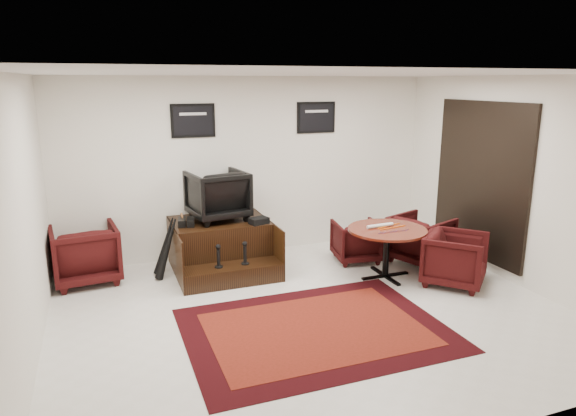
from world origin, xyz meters
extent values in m
plane|color=silver|center=(0.00, 0.00, 0.00)|extent=(6.00, 6.00, 0.00)
cube|color=silver|center=(0.00, 2.50, 1.40)|extent=(6.00, 0.02, 2.80)
cube|color=silver|center=(0.00, -2.50, 1.40)|extent=(6.00, 0.02, 2.80)
cube|color=silver|center=(-3.00, 0.00, 1.40)|extent=(0.02, 5.00, 2.80)
cube|color=silver|center=(3.00, 0.00, 1.40)|extent=(0.02, 5.00, 2.80)
cube|color=white|center=(0.00, 0.00, 2.80)|extent=(6.00, 5.00, 0.02)
cube|color=black|center=(2.97, 0.70, 1.30)|extent=(0.05, 1.90, 2.30)
cube|color=black|center=(2.96, 0.70, 1.30)|extent=(0.02, 1.72, 2.12)
cube|color=black|center=(2.97, 0.70, 1.30)|extent=(0.03, 0.05, 2.12)
cube|color=black|center=(-0.90, 2.48, 2.15)|extent=(0.66, 0.03, 0.50)
cube|color=black|center=(-0.90, 2.46, 2.15)|extent=(0.58, 0.01, 0.42)
cube|color=silver|center=(-0.90, 2.46, 2.25)|extent=(0.40, 0.00, 0.04)
cube|color=black|center=(1.10, 2.48, 2.15)|extent=(0.66, 0.03, 0.50)
cube|color=black|center=(1.10, 2.46, 2.15)|extent=(0.58, 0.01, 0.42)
cube|color=silver|center=(1.10, 2.46, 2.25)|extent=(0.40, 0.00, 0.04)
cube|color=black|center=(-0.14, -0.43, 0.00)|extent=(2.88, 2.16, 0.01)
cube|color=#50170B|center=(-0.14, -0.43, 0.01)|extent=(2.37, 1.65, 0.01)
cube|color=black|center=(-0.67, 1.96, 0.36)|extent=(1.40, 1.03, 0.72)
cube|color=black|center=(-0.67, 1.24, 0.13)|extent=(1.40, 0.41, 0.26)
cube|color=black|center=(-1.37, 1.75, 0.36)|extent=(0.02, 1.45, 0.72)
cube|color=black|center=(0.02, 1.75, 0.36)|extent=(0.02, 1.45, 0.72)
cylinder|color=black|center=(-0.86, 1.24, 0.27)|extent=(0.11, 0.11, 0.02)
cylinder|color=black|center=(-0.86, 1.24, 0.40)|extent=(0.04, 0.04, 0.24)
sphere|color=black|center=(-0.86, 1.24, 0.55)|extent=(0.07, 0.07, 0.07)
cylinder|color=black|center=(-0.49, 1.24, 0.27)|extent=(0.11, 0.11, 0.02)
cylinder|color=black|center=(-0.49, 1.24, 0.40)|extent=(0.04, 0.04, 0.24)
sphere|color=black|center=(-0.49, 1.24, 0.55)|extent=(0.07, 0.07, 0.07)
imported|color=black|center=(-0.67, 2.01, 1.13)|extent=(0.89, 0.85, 0.81)
cube|color=black|center=(-1.23, 1.85, 0.78)|extent=(0.16, 0.30, 0.10)
cube|color=black|center=(-1.11, 1.83, 0.78)|extent=(0.16, 0.30, 0.10)
cube|color=black|center=(-0.18, 1.56, 0.77)|extent=(0.30, 0.25, 0.09)
imported|color=black|center=(-2.55, 2.02, 0.44)|extent=(0.94, 0.89, 0.88)
cylinder|color=#4C150A|center=(1.43, 0.71, 0.70)|extent=(1.10, 1.10, 0.03)
cylinder|color=black|center=(1.43, 0.71, 0.36)|extent=(0.09, 0.09, 0.65)
cube|color=black|center=(1.43, 0.71, 0.01)|extent=(0.74, 0.06, 0.03)
cube|color=black|center=(1.43, 0.71, 0.01)|extent=(0.06, 0.74, 0.03)
imported|color=black|center=(1.37, 1.49, 0.34)|extent=(0.76, 0.73, 0.69)
imported|color=black|center=(2.26, 1.07, 0.40)|extent=(0.96, 0.99, 0.81)
imported|color=black|center=(2.18, 0.15, 0.40)|extent=(1.06, 1.06, 0.80)
cylinder|color=silver|center=(1.38, 0.81, 0.74)|extent=(0.42, 0.08, 0.05)
cylinder|color=orange|center=(1.52, 0.71, 0.72)|extent=(0.45, 0.08, 0.01)
cylinder|color=orange|center=(1.52, 0.81, 0.72)|extent=(0.43, 0.14, 0.01)
cylinder|color=#4C1933|center=(1.22, 0.54, 0.72)|extent=(0.09, 0.06, 0.01)
cylinder|color=#4C1933|center=(1.28, 0.54, 0.72)|extent=(0.09, 0.06, 0.01)
cylinder|color=#4C1933|center=(1.34, 0.54, 0.72)|extent=(0.09, 0.06, 0.01)
cylinder|color=#4C1933|center=(1.40, 0.54, 0.72)|extent=(0.09, 0.06, 0.01)
cylinder|color=#4C1933|center=(1.46, 0.54, 0.72)|extent=(0.09, 0.06, 0.01)
cylinder|color=#4C1933|center=(1.52, 0.54, 0.72)|extent=(0.09, 0.06, 0.01)
cylinder|color=#4C1933|center=(1.58, 0.54, 0.72)|extent=(0.09, 0.06, 0.01)
cylinder|color=#4C1933|center=(1.64, 0.54, 0.72)|extent=(0.09, 0.06, 0.01)
camera|label=1|loc=(-2.28, -5.25, 2.72)|focal=32.00mm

